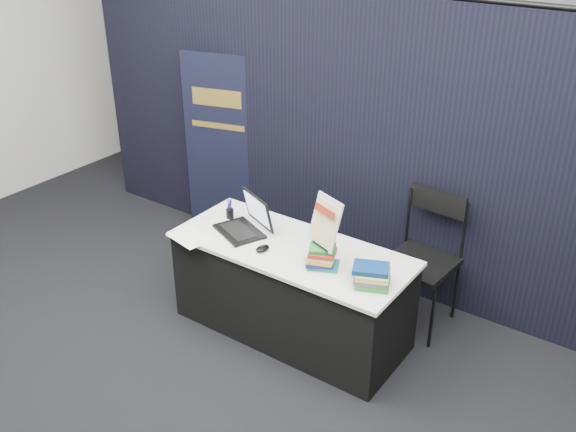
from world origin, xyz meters
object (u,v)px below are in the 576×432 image
Objects in this scene: laptop at (243,222)px; stacking_chair at (423,255)px; pullup_banner at (221,158)px; book_stack_short at (371,276)px; book_stack_tall at (322,257)px; info_sign at (325,223)px; display_table at (291,290)px.

laptop is 1.39m from stacking_chair.
laptop is at bearing -57.36° from pullup_banner.
pullup_banner reaches higher than book_stack_short.
book_stack_tall is 2.09m from pullup_banner.
book_stack_short is at bearing 15.87° from info_sign.
stacking_chair is (1.18, 0.70, -0.23)m from laptop.
info_sign is 2.10m from pullup_banner.
info_sign reaches higher than stacking_chair.
laptop is 0.43× the size of stacking_chair.
laptop is at bearing 174.66° from book_stack_short.
display_table is at bearing -171.73° from info_sign.
stacking_chair reaches higher than laptop.
pullup_banner reaches higher than laptop.
book_stack_tall is at bearing -17.70° from display_table.
book_stack_tall is (0.77, -0.10, 0.01)m from laptop.
display_table is at bearing -131.50° from stacking_chair.
book_stack_short is (0.39, -0.00, -0.01)m from book_stack_tall.
book_stack_short is at bearing -0.59° from book_stack_tall.
info_sign is (0.77, -0.07, 0.26)m from laptop.
stacking_chair reaches higher than book_stack_tall.
book_stack_short is at bearing 17.99° from laptop.
book_stack_short is 2.44m from pullup_banner.
book_stack_tall is 0.39m from book_stack_short.
book_stack_tall is at bearing 179.41° from book_stack_short.
display_table is 6.13× the size of book_stack_short.
laptop reaches higher than book_stack_tall.
display_table is 0.78m from info_sign.
book_stack_short is 0.17× the size of pullup_banner.
book_stack_tall is 0.13× the size of pullup_banner.
book_stack_tall is 0.65× the size of info_sign.
display_table is at bearing 23.29° from laptop.
laptop reaches higher than display_table.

